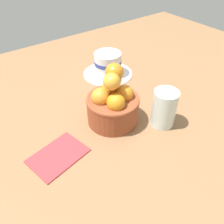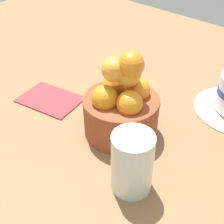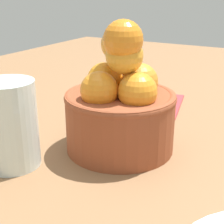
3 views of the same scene
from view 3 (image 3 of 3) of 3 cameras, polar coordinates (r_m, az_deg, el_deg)
name	(u,v)px [view 3 (image 3 of 3)]	position (r cm, az deg, el deg)	size (l,w,h in cm)	color
ground_plane	(120,159)	(43.04, 1.29, -7.90)	(158.40, 114.49, 3.21)	brown
terracotta_bowl	(120,105)	(40.08, 1.42, 1.20)	(13.20, 13.20, 15.61)	brown
water_glass	(10,124)	(38.20, -16.79, -2.00)	(6.04, 6.04, 9.62)	silver
folded_napkin	(154,103)	(57.43, 7.14, 1.49)	(12.09, 8.56, 0.60)	#B23338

